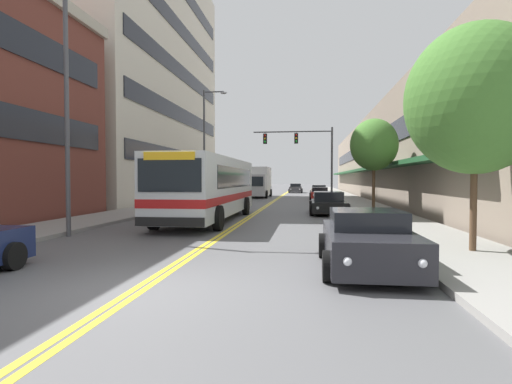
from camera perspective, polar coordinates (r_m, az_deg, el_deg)
name	(u,v)px	position (r m, az deg, el deg)	size (l,w,h in m)	color
ground_plane	(279,197)	(44.05, 3.37, -0.77)	(240.00, 240.00, 0.00)	#565659
sidewalk_left	(217,196)	(45.10, -5.63, -0.62)	(3.15, 106.00, 0.14)	gray
sidewalk_right	(345,197)	(44.13, 12.57, -0.71)	(3.15, 106.00, 0.14)	gray
centre_line	(279,197)	(44.05, 3.37, -0.77)	(0.34, 106.00, 0.01)	yellow
office_tower_left	(123,76)	(42.66, -18.45, 15.50)	(12.08, 27.06, 24.29)	beige
storefront_row_right	(401,159)	(45.04, 20.00, 4.51)	(9.10, 68.00, 8.38)	gray
city_bus	(210,185)	(19.82, -6.56, 0.94)	(2.91, 11.57, 3.02)	silver
car_beige_parked_left_near	(226,195)	(36.86, -4.31, -0.38)	(2.13, 4.71, 1.26)	#BCAD89
car_charcoal_parked_right_foreground	(367,241)	(9.37, 15.61, -6.82)	(2.08, 4.13, 1.32)	#232328
car_red_parked_right_mid	(320,194)	(40.31, 9.08, -0.24)	(2.03, 4.46, 1.20)	maroon
car_black_parked_right_far	(328,203)	(23.67, 10.28, -1.63)	(2.18, 4.89, 1.28)	black
car_champagne_parked_right_end	(319,191)	(48.80, 8.96, 0.18)	(2.10, 4.34, 1.29)	beige
car_dark_grey_moving_lead	(296,188)	(59.18, 5.69, 0.51)	(2.03, 4.20, 1.35)	#38383D
box_truck	(258,182)	(44.37, 0.34, 1.42)	(2.59, 7.05, 3.35)	#B7B7BC
traffic_signal_mast	(305,149)	(36.09, 6.95, 6.19)	(7.10, 0.38, 6.62)	#47474C
street_lamp_left_near	(75,84)	(15.67, -24.39, 13.90)	(2.62, 0.28, 9.05)	#47474C
street_lamp_left_far	(207,138)	(32.95, -7.03, 7.64)	(1.99, 0.28, 9.22)	#47474C
street_tree_right_near	(475,100)	(12.08, 28.84, 11.48)	(3.53, 3.53, 5.90)	brown
street_tree_right_mid	(374,145)	(23.80, 16.50, 6.48)	(2.68, 2.68, 5.31)	brown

